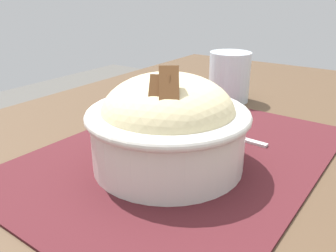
% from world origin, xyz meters
% --- Properties ---
extents(table, '(1.29, 0.76, 0.74)m').
position_xyz_m(table, '(0.00, 0.00, 0.67)').
color(table, '#4C3826').
rests_on(table, ground_plane).
extents(placemat, '(0.45, 0.33, 0.00)m').
position_xyz_m(placemat, '(-0.01, 0.01, 0.74)').
color(placemat, '#47191E').
rests_on(placemat, table).
extents(bowl, '(0.19, 0.19, 0.13)m').
position_xyz_m(bowl, '(-0.05, 0.01, 0.79)').
color(bowl, silver).
rests_on(bowl, placemat).
extents(fork, '(0.02, 0.13, 0.00)m').
position_xyz_m(fork, '(0.08, -0.00, 0.74)').
color(fork, silver).
rests_on(fork, placemat).
extents(drinking_glass, '(0.08, 0.08, 0.09)m').
position_xyz_m(drinking_glass, '(0.24, 0.07, 0.78)').
color(drinking_glass, silver).
rests_on(drinking_glass, table).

